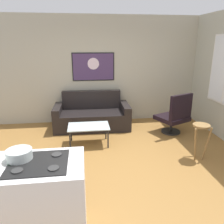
{
  "coord_description": "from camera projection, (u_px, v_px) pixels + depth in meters",
  "views": [
    {
      "loc": [
        -0.49,
        -3.58,
        2.11
      ],
      "look_at": [
        0.09,
        0.9,
        0.7
      ],
      "focal_mm": 35.65,
      "sensor_mm": 36.0,
      "label": 1
    }
  ],
  "objects": [
    {
      "name": "ground",
      "position": [
        113.0,
        164.0,
        4.08
      ],
      "size": [
        6.4,
        6.4,
        0.04
      ],
      "primitive_type": "cube",
      "color": "olive"
    },
    {
      "name": "couch",
      "position": [
        92.0,
        116.0,
        5.74
      ],
      "size": [
        1.91,
        0.91,
        0.91
      ],
      "color": "black",
      "rests_on": "ground"
    },
    {
      "name": "armchair",
      "position": [
        175.0,
        116.0,
        5.27
      ],
      "size": [
        0.85,
        0.84,
        1.0
      ],
      "color": "black",
      "rests_on": "ground"
    },
    {
      "name": "mixing_bowl",
      "position": [
        19.0,
        155.0,
        2.34
      ],
      "size": [
        0.27,
        0.27,
        0.12
      ],
      "color": "silver",
      "rests_on": "kitchen_counter"
    },
    {
      "name": "coffee_table",
      "position": [
        89.0,
        128.0,
        4.73
      ],
      "size": [
        0.86,
        0.54,
        0.42
      ],
      "color": "silver",
      "rests_on": "ground"
    },
    {
      "name": "bar_stool",
      "position": [
        201.0,
        133.0,
        4.07
      ],
      "size": [
        0.35,
        0.35,
        0.69
      ],
      "color": "olive",
      "rests_on": "ground"
    },
    {
      "name": "wall_painting",
      "position": [
        93.0,
        67.0,
        5.86
      ],
      "size": [
        1.11,
        0.03,
        0.73
      ],
      "color": "black"
    },
    {
      "name": "kitchen_counter",
      "position": [
        18.0,
        203.0,
        2.39
      ],
      "size": [
        1.45,
        0.68,
        0.94
      ],
      "color": "white",
      "rests_on": "ground"
    },
    {
      "name": "back_wall",
      "position": [
        101.0,
        70.0,
        5.95
      ],
      "size": [
        6.4,
        0.05,
        2.8
      ],
      "primitive_type": "cube",
      "color": "#B2AD97",
      "rests_on": "ground"
    }
  ]
}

